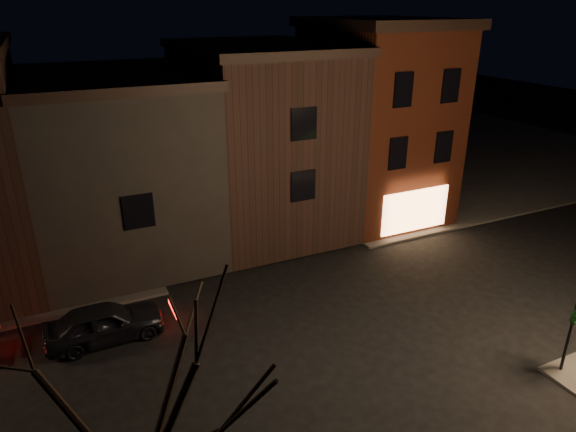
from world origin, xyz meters
name	(u,v)px	position (x,y,z in m)	size (l,w,h in m)	color
ground	(332,328)	(0.00, 0.00, 0.00)	(120.00, 120.00, 0.00)	black
sidewalk_far_right	(419,145)	(20.00, 20.00, 0.06)	(30.00, 30.00, 0.12)	#2D2B28
corner_building	(376,119)	(8.00, 9.47, 5.40)	(6.50, 8.50, 10.50)	#46190C
row_building_a	(260,137)	(1.50, 10.50, 4.83)	(7.30, 10.30, 9.40)	black
row_building_b	(118,163)	(-5.75, 10.50, 4.33)	(7.80, 10.30, 8.40)	black
bare_tree_left	(125,399)	(-8.00, -7.00, 5.43)	(5.60, 5.60, 7.50)	black
parked_car_a	(105,322)	(-7.73, 2.88, 0.71)	(1.67, 4.15, 1.41)	black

